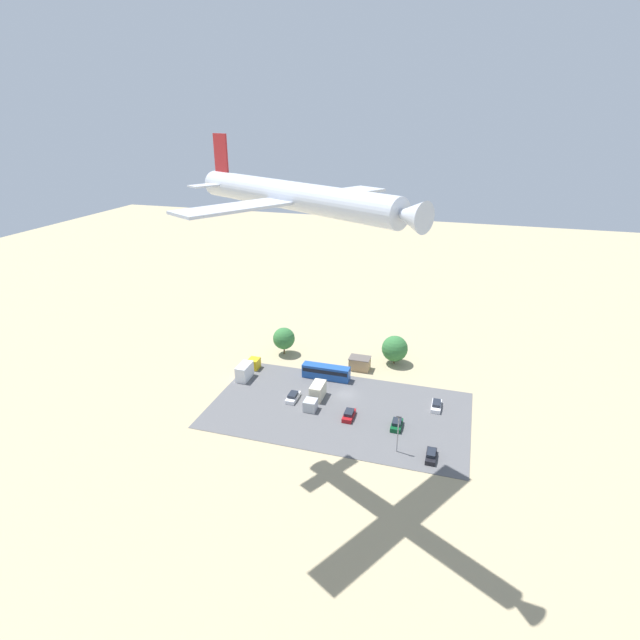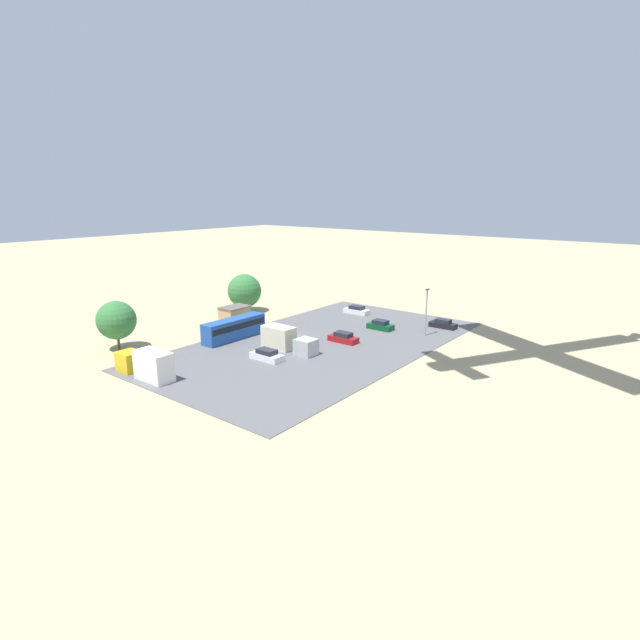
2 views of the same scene
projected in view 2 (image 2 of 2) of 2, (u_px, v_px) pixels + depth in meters
ground_plane at (289, 337)px, 77.65m from camera, size 400.00×400.00×0.00m
parking_lot_surface at (320, 344)px, 73.92m from camera, size 52.34×29.20×0.08m
shed_building at (235, 315)px, 84.85m from camera, size 4.93×3.46×3.05m
bus at (234, 328)px, 75.94m from camera, size 10.91×2.50×3.16m
parked_car_0 at (267, 355)px, 66.55m from camera, size 1.95×4.73×1.46m
parked_car_1 at (443, 324)px, 82.42m from camera, size 1.74×4.43×1.46m
parked_car_2 at (343, 338)px, 74.51m from camera, size 1.92×4.54×1.51m
parked_car_3 at (357, 310)px, 92.16m from camera, size 1.91×4.79×1.46m
parked_car_4 at (380, 325)px, 81.48m from camera, size 1.97×4.26×1.55m
parked_truck_0 at (286, 340)px, 70.49m from camera, size 2.51×8.81×3.24m
parked_truck_1 at (147, 364)px, 59.99m from camera, size 2.46×9.10×3.54m
tree_near_shed at (244, 291)px, 93.01m from camera, size 6.24×6.24×7.13m
tree_apron_mid at (116, 320)px, 70.40m from camera, size 5.47×5.47×7.03m
light_pole_lot_centre at (426, 310)px, 77.04m from camera, size 0.90×0.28×7.43m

